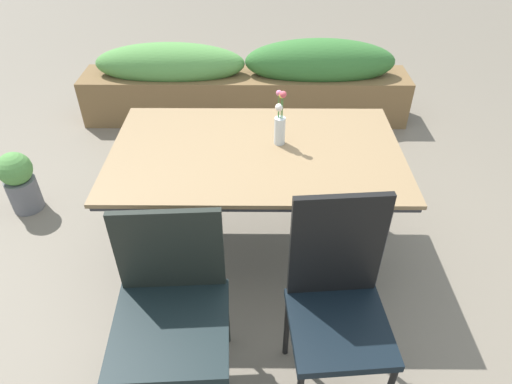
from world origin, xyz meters
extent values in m
plane|color=#756B5B|center=(0.00, 0.00, 0.00)|extent=(12.00, 12.00, 0.00)
cube|color=#8C704C|center=(-0.09, -0.10, 0.74)|extent=(1.59, 0.96, 0.02)
cube|color=#333338|center=(-0.09, -0.10, 0.71)|extent=(1.56, 0.94, 0.02)
cylinder|color=#333338|center=(-0.76, -0.46, 0.36)|extent=(0.04, 0.04, 0.73)
cylinder|color=#333338|center=(0.59, -0.46, 0.36)|extent=(0.04, 0.04, 0.73)
cylinder|color=#333338|center=(-0.76, 0.27, 0.36)|extent=(0.04, 0.04, 0.73)
cylinder|color=#333338|center=(0.59, 0.27, 0.36)|extent=(0.04, 0.04, 0.73)
cube|color=black|center=(-0.45, -1.03, 0.44)|extent=(0.52, 0.52, 0.04)
cube|color=black|center=(-0.46, -0.80, 0.67)|extent=(0.47, 0.06, 0.45)
cylinder|color=black|center=(-0.23, -0.79, 0.21)|extent=(0.03, 0.03, 0.43)
cylinder|color=black|center=(-0.69, -0.82, 0.21)|extent=(0.03, 0.03, 0.43)
cube|color=black|center=(0.27, -1.03, 0.46)|extent=(0.45, 0.45, 0.04)
cube|color=black|center=(0.25, -0.84, 0.74)|extent=(0.40, 0.06, 0.55)
cylinder|color=black|center=(0.44, -0.83, 0.22)|extent=(0.03, 0.03, 0.45)
cylinder|color=black|center=(0.07, -0.86, 0.22)|extent=(0.03, 0.03, 0.45)
cylinder|color=silver|center=(0.04, -0.03, 0.83)|extent=(0.06, 0.06, 0.16)
cylinder|color=#47843D|center=(0.03, -0.01, 0.92)|extent=(0.01, 0.01, 0.10)
sphere|color=pink|center=(0.03, -0.01, 0.97)|extent=(0.03, 0.03, 0.03)
cylinder|color=#47843D|center=(0.05, -0.03, 0.96)|extent=(0.01, 0.01, 0.18)
sphere|color=#DB4C56|center=(0.05, -0.03, 1.04)|extent=(0.04, 0.04, 0.04)
cylinder|color=#47843D|center=(0.03, -0.01, 0.96)|extent=(0.01, 0.01, 0.18)
sphere|color=pink|center=(0.03, -0.01, 1.04)|extent=(0.03, 0.03, 0.03)
cylinder|color=#47843D|center=(0.05, -0.03, 0.95)|extent=(0.01, 0.00, 0.17)
sphere|color=#EFCC4C|center=(0.05, -0.03, 1.04)|extent=(0.03, 0.03, 0.03)
cylinder|color=#47843D|center=(0.03, -0.02, 0.92)|extent=(0.01, 0.00, 0.10)
sphere|color=white|center=(0.03, -0.02, 0.97)|extent=(0.04, 0.04, 0.04)
cube|color=brown|center=(-0.20, 1.66, 0.21)|extent=(2.95, 0.45, 0.43)
ellipsoid|color=#569347|center=(-0.86, 1.66, 0.53)|extent=(1.33, 0.40, 0.36)
ellipsoid|color=#387233|center=(0.46, 1.66, 0.55)|extent=(1.33, 0.40, 0.40)
cylinder|color=slate|center=(-1.72, 0.30, 0.12)|extent=(0.21, 0.21, 0.24)
sphere|color=#569347|center=(-1.72, 0.30, 0.34)|extent=(0.23, 0.23, 0.23)
camera|label=1|loc=(-0.07, -2.17, 2.07)|focal=31.49mm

